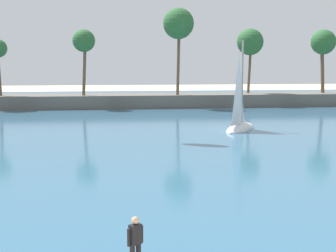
# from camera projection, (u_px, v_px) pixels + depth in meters

# --- Properties ---
(sea) EXTENTS (220.00, 92.11, 0.06)m
(sea) POSITION_uv_depth(u_px,v_px,m) (111.00, 112.00, 59.45)
(sea) COLOR #33607F
(sea) RESTS_ON ground
(palm_headland) EXTENTS (111.24, 6.78, 13.49)m
(palm_headland) POSITION_uv_depth(u_px,v_px,m) (117.00, 79.00, 65.07)
(palm_headland) COLOR #605B54
(palm_headland) RESTS_ON ground
(person_at_waterline) EXTENTS (0.47, 0.36, 1.67)m
(person_at_waterline) POSITION_uv_depth(u_px,v_px,m) (135.00, 243.00, 13.61)
(person_at_waterline) COLOR black
(person_at_waterline) RESTS_ON ground
(sailboat_near_shore) EXTENTS (4.72, 5.88, 8.53)m
(sailboat_near_shore) POSITION_uv_depth(u_px,v_px,m) (240.00, 121.00, 43.01)
(sailboat_near_shore) COLOR white
(sailboat_near_shore) RESTS_ON sea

